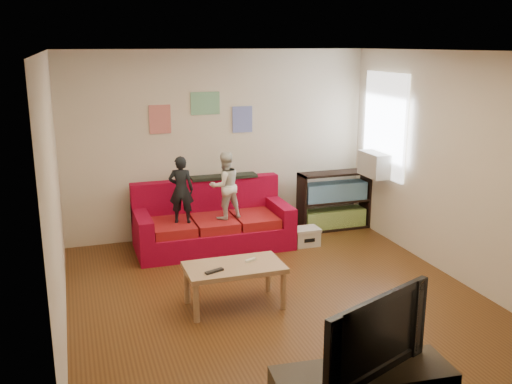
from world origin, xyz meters
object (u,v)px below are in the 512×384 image
object	(u,v)px
bookshelf	(334,204)
television	(366,332)
coffee_table	(234,271)
sofa	(212,225)
child_b	(225,186)
file_box	(306,236)
child_a	(181,190)

from	to	relation	value
bookshelf	television	size ratio (longest dim) A/B	1.04
television	coffee_table	bearing A→B (deg)	75.05
sofa	bookshelf	size ratio (longest dim) A/B	1.92
child_b	file_box	size ratio (longest dim) A/B	2.49
child_b	television	world-z (taller)	child_b
bookshelf	file_box	bearing A→B (deg)	-141.16
bookshelf	file_box	distance (m)	0.94
coffee_table	file_box	xyz separation A→B (m)	(1.50, 1.54, -0.28)
coffee_table	bookshelf	world-z (taller)	bookshelf
sofa	television	size ratio (longest dim) A/B	2.00
child_b	coffee_table	size ratio (longest dim) A/B	0.88
sofa	coffee_table	xyz separation A→B (m)	(-0.24, -1.92, 0.09)
bookshelf	television	bearing A→B (deg)	-113.42
child_a	bookshelf	size ratio (longest dim) A/B	0.81
sofa	child_a	bearing A→B (deg)	-159.08
coffee_table	television	size ratio (longest dim) A/B	0.98
child_b	bookshelf	world-z (taller)	child_b
bookshelf	television	world-z (taller)	television
coffee_table	television	xyz separation A→B (m)	(0.31, -2.27, 0.40)
child_a	file_box	distance (m)	1.89
child_a	file_box	bearing A→B (deg)	-167.88
television	bookshelf	bearing A→B (deg)	43.93
child_b	coffee_table	world-z (taller)	child_b
bookshelf	television	xyz separation A→B (m)	(-1.90, -4.38, 0.40)
child_b	file_box	world-z (taller)	child_b
sofa	file_box	bearing A→B (deg)	-16.99
coffee_table	television	distance (m)	2.33
child_a	file_box	size ratio (longest dim) A/B	2.45
child_a	child_b	bearing A→B (deg)	-160.79
child_a	child_b	xyz separation A→B (m)	(0.60, 0.00, 0.01)
file_box	coffee_table	bearing A→B (deg)	-134.28
bookshelf	child_a	bearing A→B (deg)	-171.69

